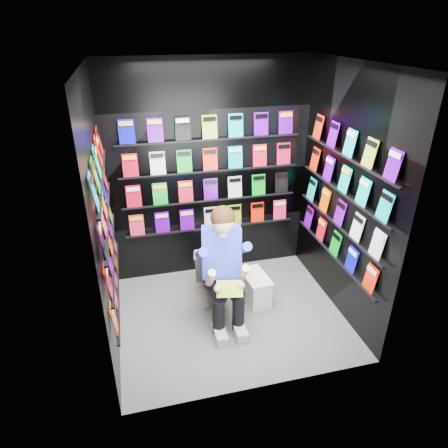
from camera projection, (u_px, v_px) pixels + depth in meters
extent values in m
plane|color=slate|center=(231.00, 315.00, 4.41)|extent=(2.40, 2.40, 0.00)
plane|color=white|center=(233.00, 63.00, 3.24)|extent=(2.40, 2.40, 0.00)
cube|color=black|center=(210.00, 174.00, 4.69)|extent=(2.40, 0.04, 2.60)
cube|color=black|center=(267.00, 263.00, 2.96)|extent=(2.40, 0.04, 2.60)
cube|color=black|center=(102.00, 222.00, 3.56)|extent=(0.04, 2.00, 2.60)
cube|color=black|center=(345.00, 197.00, 4.08)|extent=(0.04, 2.00, 2.60)
imported|color=silver|center=(213.00, 267.00, 4.61)|extent=(0.56, 0.82, 0.73)
cube|color=silver|center=(255.00, 289.00, 4.58)|extent=(0.28, 0.44, 0.31)
cube|color=silver|center=(256.00, 277.00, 4.50)|extent=(0.30, 0.47, 0.03)
cube|color=#17921B|center=(230.00, 289.00, 3.88)|extent=(0.28, 0.20, 0.11)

